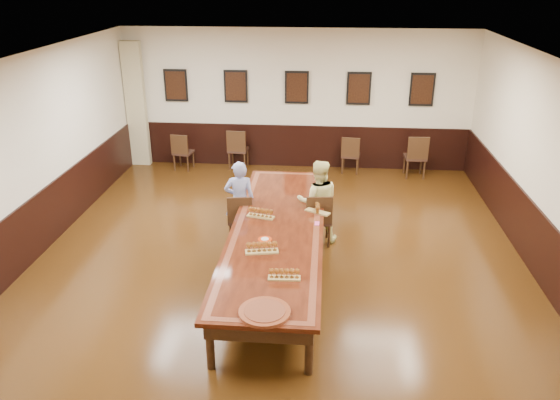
# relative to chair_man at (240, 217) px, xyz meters

# --- Properties ---
(floor) EXTENTS (8.00, 10.00, 0.02)m
(floor) POSITION_rel_chair_man_xyz_m (0.73, -0.98, -0.46)
(floor) COLOR black
(floor) RESTS_ON ground
(ceiling) EXTENTS (8.00, 10.00, 0.02)m
(ceiling) POSITION_rel_chair_man_xyz_m (0.73, -0.98, 2.76)
(ceiling) COLOR white
(ceiling) RESTS_ON floor
(wall_back) EXTENTS (8.00, 0.02, 3.20)m
(wall_back) POSITION_rel_chair_man_xyz_m (0.73, 4.03, 1.15)
(wall_back) COLOR beige
(wall_back) RESTS_ON floor
(wall_left) EXTENTS (0.02, 10.00, 3.20)m
(wall_left) POSITION_rel_chair_man_xyz_m (-3.28, -0.98, 1.15)
(wall_left) COLOR beige
(wall_left) RESTS_ON floor
(chair_man) EXTENTS (0.48, 0.51, 0.89)m
(chair_man) POSITION_rel_chair_man_xyz_m (0.00, 0.00, 0.00)
(chair_man) COLOR #321E16
(chair_man) RESTS_ON floor
(chair_woman) EXTENTS (0.49, 0.52, 0.94)m
(chair_woman) POSITION_rel_chair_man_xyz_m (1.33, 0.04, 0.02)
(chair_woman) COLOR #321E16
(chair_woman) RESTS_ON floor
(spare_chair_a) EXTENTS (0.48, 0.51, 0.88)m
(spare_chair_a) POSITION_rel_chair_man_xyz_m (-1.90, 3.56, -0.01)
(spare_chair_a) COLOR #321E16
(spare_chair_a) RESTS_ON floor
(spare_chair_b) EXTENTS (0.47, 0.51, 0.95)m
(spare_chair_b) POSITION_rel_chair_man_xyz_m (-0.63, 3.77, 0.03)
(spare_chair_b) COLOR #321E16
(spare_chair_b) RESTS_ON floor
(spare_chair_c) EXTENTS (0.46, 0.49, 0.88)m
(spare_chair_c) POSITION_rel_chair_man_xyz_m (2.01, 3.68, -0.01)
(spare_chair_c) COLOR #321E16
(spare_chair_c) RESTS_ON floor
(spare_chair_d) EXTENTS (0.49, 0.53, 0.99)m
(spare_chair_d) POSITION_rel_chair_man_xyz_m (3.45, 3.51, 0.05)
(spare_chair_d) COLOR #321E16
(spare_chair_d) RESTS_ON floor
(person_man) EXTENTS (0.57, 0.42, 1.43)m
(person_man) POSITION_rel_chair_man_xyz_m (-0.01, 0.09, 0.27)
(person_man) COLOR #4451AB
(person_man) RESTS_ON floor
(person_woman) EXTENTS (0.79, 0.64, 1.47)m
(person_woman) POSITION_rel_chair_man_xyz_m (1.32, 0.14, 0.29)
(person_woman) COLOR #F5F099
(person_woman) RESTS_ON floor
(pink_phone) EXTENTS (0.07, 0.14, 0.01)m
(pink_phone) POSITION_rel_chair_man_xyz_m (1.33, -0.79, 0.31)
(pink_phone) COLOR #FD54A6
(pink_phone) RESTS_ON conference_table
(curtain) EXTENTS (0.45, 0.18, 2.90)m
(curtain) POSITION_rel_chair_man_xyz_m (-3.02, 3.84, 1.00)
(curtain) COLOR tan
(curtain) RESTS_ON floor
(wainscoting) EXTENTS (8.00, 10.00, 1.00)m
(wainscoting) POSITION_rel_chair_man_xyz_m (0.73, -0.98, 0.05)
(wainscoting) COLOR black
(wainscoting) RESTS_ON floor
(conference_table) EXTENTS (1.40, 5.00, 0.76)m
(conference_table) POSITION_rel_chair_man_xyz_m (0.73, -0.98, 0.16)
(conference_table) COLOR black
(conference_table) RESTS_ON floor
(posters) EXTENTS (6.14, 0.04, 0.74)m
(posters) POSITION_rel_chair_man_xyz_m (0.73, 3.96, 1.45)
(posters) COLOR black
(posters) RESTS_ON wall_back
(flight_a) EXTENTS (0.46, 0.23, 0.16)m
(flight_a) POSITION_rel_chair_man_xyz_m (0.43, -0.63, 0.38)
(flight_a) COLOR #A48744
(flight_a) RESTS_ON conference_table
(flight_b) EXTENTS (0.42, 0.31, 0.15)m
(flight_b) POSITION_rel_chair_man_xyz_m (1.33, -0.37, 0.37)
(flight_b) COLOR #A48744
(flight_b) RESTS_ON conference_table
(flight_c) EXTENTS (0.48, 0.22, 0.17)m
(flight_c) POSITION_rel_chair_man_xyz_m (0.59, -1.78, 0.38)
(flight_c) COLOR #A48744
(flight_c) RESTS_ON conference_table
(flight_d) EXTENTS (0.42, 0.15, 0.15)m
(flight_d) POSITION_rel_chair_man_xyz_m (0.95, -2.45, 0.37)
(flight_d) COLOR #A48744
(flight_d) RESTS_ON conference_table
(red_plate_grp) EXTENTS (0.21, 0.21, 0.03)m
(red_plate_grp) POSITION_rel_chair_man_xyz_m (0.59, -1.40, 0.31)
(red_plate_grp) COLOR #BC330C
(red_plate_grp) RESTS_ON conference_table
(carved_platter) EXTENTS (0.69, 0.69, 0.05)m
(carved_platter) POSITION_rel_chair_man_xyz_m (0.79, -3.22, 0.33)
(carved_platter) COLOR maroon
(carved_platter) RESTS_ON conference_table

